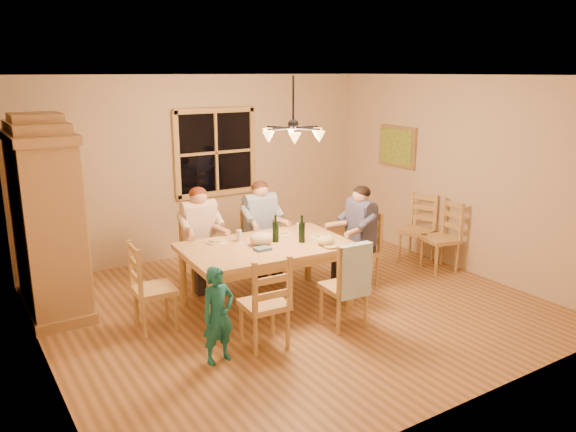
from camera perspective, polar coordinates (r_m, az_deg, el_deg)
floor at (r=6.85m, az=0.49°, el=-9.10°), size 5.50×5.50×0.00m
ceiling at (r=6.28m, az=0.54°, el=14.11°), size 5.50×5.00×0.02m
wall_back at (r=8.60m, az=-8.61°, el=5.01°), size 5.50×0.02×2.70m
wall_left at (r=5.49m, az=-24.37°, el=-1.51°), size 0.02×5.00×2.70m
wall_right at (r=8.23m, az=16.85°, el=4.13°), size 0.02×5.00×2.70m
window at (r=8.62m, az=-7.35°, el=6.42°), size 1.30×0.06×1.30m
painting at (r=8.98m, az=11.02°, el=6.92°), size 0.06×0.78×0.64m
chandelier at (r=6.31m, az=0.53°, el=8.45°), size 0.77×0.68×0.71m
armoire at (r=6.99m, az=-23.25°, el=-0.67°), size 0.66×1.40×2.30m
dining_table at (r=6.66m, az=-2.23°, el=-3.72°), size 2.02×1.31×0.76m
chair_far_left at (r=7.40m, az=-8.81°, el=-4.94°), size 0.47×0.45×0.99m
chair_far_right at (r=7.71m, az=-2.75°, el=-3.96°), size 0.47×0.45×0.99m
chair_near_left at (r=5.82m, az=-2.43°, el=-10.30°), size 0.47×0.45×0.99m
chair_near_right at (r=6.27m, az=5.66°, el=-8.46°), size 0.47×0.45×0.99m
chair_end_left at (r=6.34m, az=-13.33°, el=-8.56°), size 0.45×0.47×0.99m
chair_end_right at (r=7.44m, az=7.19°, el=-4.75°), size 0.45×0.47×0.99m
adult_woman at (r=7.24m, az=-8.97°, el=-0.92°), size 0.41×0.44×0.87m
adult_plaid_man at (r=7.56m, az=-2.80°, el=-0.09°), size 0.41×0.44×0.87m
adult_slate_man at (r=7.29m, az=7.32°, el=-0.76°), size 0.44×0.41×0.87m
towel at (r=5.98m, az=6.78°, el=-5.56°), size 0.39×0.12×0.58m
wine_bottle_a at (r=6.69m, az=-1.27°, el=-1.28°), size 0.08×0.08×0.33m
wine_bottle_b at (r=6.68m, az=1.42°, el=-1.31°), size 0.08×0.08×0.33m
plate_woman at (r=6.77m, az=-7.31°, el=-2.58°), size 0.26×0.26×0.02m
plate_plaid at (r=7.03m, az=-0.80°, el=-1.82°), size 0.26×0.26×0.02m
plate_slate at (r=6.93m, az=3.34°, el=-2.08°), size 0.26×0.26×0.02m
wine_glass_a at (r=6.76m, az=-4.98°, el=-2.00°), size 0.06×0.06×0.14m
wine_glass_b at (r=7.04m, az=1.13°, el=-1.27°), size 0.06×0.06×0.14m
cap at (r=6.60m, az=3.83°, el=-2.51°), size 0.20×0.20×0.11m
napkin at (r=6.43m, az=-2.62°, el=-3.34°), size 0.19×0.15×0.03m
cloth_bundle at (r=6.60m, az=-2.72°, el=-2.31°), size 0.28×0.22×0.15m
child at (r=5.49m, az=-7.11°, el=-9.95°), size 0.38×0.27×0.96m
chair_spare_front at (r=8.23m, az=15.13°, el=-3.27°), size 0.50×0.52×0.99m
chair_spare_back at (r=8.53m, az=12.90°, el=-2.51°), size 0.54×0.55×0.99m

